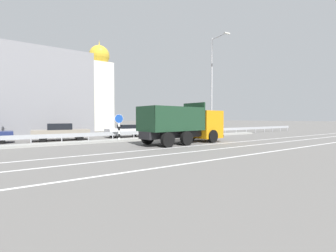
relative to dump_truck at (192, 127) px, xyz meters
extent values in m
plane|color=#605E5B|center=(-0.83, 1.55, -1.31)|extent=(320.00, 320.00, 0.00)
cube|color=silver|center=(-1.06, -1.91, -1.31)|extent=(50.20, 0.16, 0.01)
cube|color=silver|center=(-1.06, -4.04, -1.31)|extent=(50.20, 0.16, 0.01)
cube|color=silver|center=(-1.06, -6.63, -1.31)|extent=(50.20, 0.16, 0.01)
cube|color=gray|center=(-0.83, 4.09, -1.22)|extent=(27.61, 1.10, 0.18)
cube|color=#9EA0A5|center=(-0.83, 4.98, -0.69)|extent=(50.20, 0.04, 0.32)
cylinder|color=#ADADB2|center=(-11.16, 4.98, -1.00)|extent=(0.09, 0.09, 0.62)
cylinder|color=#ADADB2|center=(-9.10, 4.98, -1.00)|extent=(0.09, 0.09, 0.62)
cylinder|color=#ADADB2|center=(-7.03, 4.98, -1.00)|extent=(0.09, 0.09, 0.62)
cylinder|color=#ADADB2|center=(-4.96, 4.98, -1.00)|extent=(0.09, 0.09, 0.62)
cylinder|color=#ADADB2|center=(-2.90, 4.98, -1.00)|extent=(0.09, 0.09, 0.62)
cylinder|color=#ADADB2|center=(-0.83, 4.98, -1.00)|extent=(0.09, 0.09, 0.62)
cylinder|color=#ADADB2|center=(1.24, 4.98, -1.00)|extent=(0.09, 0.09, 0.62)
cylinder|color=#ADADB2|center=(3.30, 4.98, -1.00)|extent=(0.09, 0.09, 0.62)
cylinder|color=#ADADB2|center=(5.37, 4.98, -1.00)|extent=(0.09, 0.09, 0.62)
cylinder|color=#ADADB2|center=(7.44, 4.98, -1.00)|extent=(0.09, 0.09, 0.62)
cylinder|color=#ADADB2|center=(9.50, 4.98, -1.00)|extent=(0.09, 0.09, 0.62)
cylinder|color=#ADADB2|center=(11.57, 4.98, -1.00)|extent=(0.09, 0.09, 0.62)
cylinder|color=#ADADB2|center=(13.63, 4.98, -1.00)|extent=(0.09, 0.09, 0.62)
cylinder|color=#ADADB2|center=(15.70, 4.98, -1.00)|extent=(0.09, 0.09, 0.62)
cylinder|color=#ADADB2|center=(17.77, 4.98, -1.00)|extent=(0.09, 0.09, 0.62)
cylinder|color=#ADADB2|center=(19.83, 4.98, -1.00)|extent=(0.09, 0.09, 0.62)
cylinder|color=#ADADB2|center=(21.90, 4.98, -1.00)|extent=(0.09, 0.09, 0.62)
cylinder|color=#ADADB2|center=(23.97, 4.98, -1.00)|extent=(0.09, 0.09, 0.62)
cube|color=orange|center=(1.49, 0.15, 0.16)|extent=(2.44, 2.70, 2.32)
cube|color=black|center=(2.59, 0.27, 0.57)|extent=(0.25, 2.13, 0.87)
cube|color=black|center=(2.63, 0.27, -0.84)|extent=(0.35, 2.44, 0.24)
cube|color=black|center=(-2.15, -0.22, -0.53)|extent=(5.23, 1.88, 0.53)
cube|color=#193823|center=(-2.15, -0.22, -0.20)|extent=(5.13, 2.88, 0.12)
cube|color=#193823|center=(-2.27, 0.92, 0.70)|extent=(4.90, 0.60, 1.68)
cube|color=#193823|center=(-2.03, -1.36, 0.70)|extent=(4.90, 0.60, 1.68)
cube|color=#193823|center=(0.25, 0.03, 0.91)|extent=(0.34, 2.39, 2.09)
cube|color=#193823|center=(-4.54, -0.47, 0.70)|extent=(0.34, 2.39, 1.68)
cylinder|color=black|center=(1.04, 1.33, -0.79)|extent=(1.07, 0.42, 1.04)
cylinder|color=black|center=(1.29, -1.09, -0.79)|extent=(1.07, 0.42, 1.04)
cylinder|color=black|center=(-1.89, 1.03, -0.79)|extent=(1.07, 0.42, 1.04)
cylinder|color=black|center=(-1.64, -1.39, -0.79)|extent=(1.07, 0.42, 1.04)
cylinder|color=black|center=(-3.67, 0.85, -0.79)|extent=(1.07, 0.42, 1.04)
cylinder|color=black|center=(-3.43, -1.58, -0.79)|extent=(1.07, 0.42, 1.04)
cylinder|color=white|center=(-4.71, 4.09, -1.15)|extent=(0.16, 0.16, 0.32)
cylinder|color=black|center=(-4.71, 4.09, -0.83)|extent=(0.16, 0.16, 0.32)
cylinder|color=white|center=(-4.71, 4.09, -0.51)|extent=(0.16, 0.16, 0.32)
cylinder|color=black|center=(-4.71, 4.09, -0.20)|extent=(0.16, 0.16, 0.32)
cylinder|color=white|center=(-4.71, 4.09, 0.12)|extent=(0.16, 0.16, 0.32)
cylinder|color=#1E4CB2|center=(-4.71, 4.09, 0.64)|extent=(0.72, 0.03, 0.72)
cylinder|color=white|center=(-4.71, 4.09, 0.64)|extent=(0.78, 0.02, 0.78)
cylinder|color=#ADADB2|center=(6.14, 3.96, 4.12)|extent=(0.18, 0.18, 10.87)
cylinder|color=#ADADB2|center=(6.03, 2.79, 9.41)|extent=(0.32, 2.36, 0.10)
cube|color=silver|center=(5.92, 1.62, 9.33)|extent=(0.72, 0.26, 0.12)
cylinder|color=black|center=(-13.17, 8.93, -1.01)|extent=(0.61, 0.23, 0.60)
cylinder|color=black|center=(-13.09, 7.24, -1.01)|extent=(0.61, 0.23, 0.60)
cube|color=gray|center=(-8.72, 7.72, -0.67)|extent=(4.79, 2.13, 0.68)
cube|color=black|center=(-8.86, 7.73, -0.05)|extent=(2.08, 1.70, 0.56)
cylinder|color=black|center=(-7.21, 8.44, -1.01)|extent=(0.61, 0.25, 0.60)
cylinder|color=black|center=(-7.34, 6.77, -1.01)|extent=(0.61, 0.25, 0.60)
cylinder|color=black|center=(-10.09, 8.67, -1.01)|extent=(0.61, 0.25, 0.60)
cylinder|color=black|center=(-10.23, 7.00, -1.01)|extent=(0.61, 0.25, 0.60)
cube|color=silver|center=(-2.38, 7.91, -0.70)|extent=(4.28, 1.82, 0.62)
cube|color=black|center=(-2.25, 7.91, -0.19)|extent=(1.81, 1.58, 0.40)
cylinder|color=black|center=(-3.69, 7.05, -1.01)|extent=(0.60, 0.21, 0.60)
cylinder|color=black|center=(-3.71, 8.74, -1.01)|extent=(0.60, 0.21, 0.60)
cylinder|color=black|center=(-1.05, 7.08, -1.01)|extent=(0.60, 0.21, 0.60)
cylinder|color=black|center=(-1.07, 8.77, -1.01)|extent=(0.60, 0.21, 0.60)
cube|color=black|center=(3.38, 8.26, -0.70)|extent=(3.90, 1.91, 0.62)
cube|color=black|center=(3.26, 8.26, -0.11)|extent=(1.67, 1.60, 0.56)
cylinder|color=black|center=(4.52, 9.14, -1.01)|extent=(0.61, 0.23, 0.60)
cylinder|color=black|center=(4.60, 7.49, -1.01)|extent=(0.61, 0.23, 0.60)
cylinder|color=black|center=(2.16, 9.04, -1.01)|extent=(0.61, 0.23, 0.60)
cylinder|color=black|center=(2.23, 7.38, -1.01)|extent=(0.61, 0.23, 0.60)
cube|color=gray|center=(-11.67, 16.62, 3.23)|extent=(13.46, 11.83, 9.07)
cube|color=silver|center=(-0.79, 22.51, 4.13)|extent=(3.60, 3.60, 10.89)
sphere|color=gold|center=(-0.79, 22.51, 10.87)|extent=(3.24, 3.24, 3.24)
cone|color=gold|center=(-0.79, 22.51, 12.77)|extent=(0.30, 0.30, 1.20)
camera|label=1|loc=(-11.87, -14.30, 0.68)|focal=24.00mm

